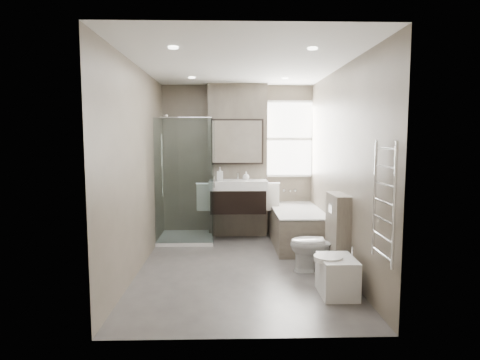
{
  "coord_description": "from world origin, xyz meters",
  "views": [
    {
      "loc": [
        -0.14,
        -5.13,
        1.69
      ],
      "look_at": [
        -0.0,
        0.15,
        1.14
      ],
      "focal_mm": 30.0,
      "sensor_mm": 36.0,
      "label": 1
    }
  ],
  "objects_px": {
    "toilet": "(317,244)",
    "bidet": "(337,275)",
    "vanity": "(238,196)",
    "bathtub": "(297,225)"
  },
  "relations": [
    {
      "from": "toilet",
      "to": "bidet",
      "type": "bearing_deg",
      "value": 7.83
    },
    {
      "from": "vanity",
      "to": "bathtub",
      "type": "relative_size",
      "value": 0.59
    },
    {
      "from": "vanity",
      "to": "bidet",
      "type": "relative_size",
      "value": 1.78
    },
    {
      "from": "vanity",
      "to": "toilet",
      "type": "xyz_separation_m",
      "value": [
        0.97,
        -1.62,
        -0.39
      ]
    },
    {
      "from": "vanity",
      "to": "bidet",
      "type": "height_order",
      "value": "vanity"
    },
    {
      "from": "toilet",
      "to": "bathtub",
      "type": "bearing_deg",
      "value": -173.46
    },
    {
      "from": "vanity",
      "to": "toilet",
      "type": "relative_size",
      "value": 1.36
    },
    {
      "from": "vanity",
      "to": "bathtub",
      "type": "distance_m",
      "value": 1.07
    },
    {
      "from": "bathtub",
      "to": "bidet",
      "type": "xyz_separation_m",
      "value": [
        0.09,
        -2.06,
        -0.1
      ]
    },
    {
      "from": "vanity",
      "to": "bathtub",
      "type": "xyz_separation_m",
      "value": [
        0.92,
        -0.33,
        -0.43
      ]
    }
  ]
}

